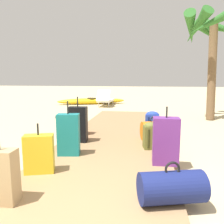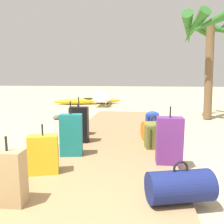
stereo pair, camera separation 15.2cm
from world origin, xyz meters
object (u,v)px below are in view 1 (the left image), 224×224
object	(u,v)px
suitcase_tan	(1,176)
backpack_olive	(151,135)
duffel_bag_orange	(154,131)
backpack_blue	(152,122)
suitcase_black	(78,124)
suitcase_teal	(69,135)
suitcase_yellow	(39,154)
kayak	(92,101)
palm_tree_far_right	(215,34)
lounge_chair	(105,99)
suitcase_red	(78,122)
suitcase_purple	(166,141)
duffel_bag_navy	(172,187)

from	to	relation	value
suitcase_tan	backpack_olive	distance (m)	2.59
suitcase_tan	duffel_bag_orange	size ratio (longest dim) A/B	1.22
backpack_blue	suitcase_tan	bearing A→B (deg)	-116.39
suitcase_black	suitcase_teal	xyz separation A→B (m)	(0.08, -0.78, -0.01)
suitcase_yellow	kayak	bearing A→B (deg)	99.44
suitcase_black	suitcase_yellow	world-z (taller)	suitcase_black
suitcase_teal	backpack_blue	size ratio (longest dim) A/B	1.74
backpack_olive	palm_tree_far_right	size ratio (longest dim) A/B	0.14
suitcase_teal	lounge_chair	xyz separation A→B (m)	(-0.71, 7.09, -0.10)
suitcase_teal	kayak	bearing A→B (deg)	101.41
suitcase_yellow	duffel_bag_orange	distance (m)	2.46
suitcase_tan	suitcase_red	distance (m)	2.87
lounge_chair	duffel_bag_orange	bearing A→B (deg)	-70.18
backpack_blue	suitcase_red	world-z (taller)	suitcase_red
duffel_bag_orange	palm_tree_far_right	world-z (taller)	palm_tree_far_right
backpack_blue	kayak	distance (m)	6.81
suitcase_purple	duffel_bag_orange	size ratio (longest dim) A/B	1.48
lounge_chair	suitcase_teal	bearing A→B (deg)	-84.30
suitcase_black	duffel_bag_navy	size ratio (longest dim) A/B	1.24
backpack_blue	duffel_bag_navy	bearing A→B (deg)	-87.17
suitcase_tan	palm_tree_far_right	bearing A→B (deg)	58.67
duffel_bag_orange	duffel_bag_navy	bearing A→B (deg)	-87.04
suitcase_teal	duffel_bag_orange	distance (m)	1.84
suitcase_black	suitcase_tan	distance (m)	2.29
backpack_blue	backpack_olive	size ratio (longest dim) A/B	1.07
kayak	duffel_bag_orange	bearing A→B (deg)	-65.71
suitcase_purple	duffel_bag_navy	distance (m)	1.10
backpack_blue	palm_tree_far_right	xyz separation A→B (m)	(1.93, 2.57, 2.38)
palm_tree_far_right	kayak	size ratio (longest dim) A/B	1.00
backpack_blue	duffel_bag_navy	xyz separation A→B (m)	(0.15, -2.93, -0.10)
suitcase_yellow	duffel_bag_navy	size ratio (longest dim) A/B	0.93
suitcase_teal	suitcase_yellow	size ratio (longest dim) A/B	1.33
suitcase_red	duffel_bag_navy	bearing A→B (deg)	-54.78
suitcase_tan	suitcase_purple	bearing A→B (deg)	37.73
backpack_blue	duffel_bag_orange	bearing A→B (deg)	-87.71
suitcase_black	backpack_olive	distance (m)	1.47
suitcase_yellow	duffel_bag_orange	xyz separation A→B (m)	(1.59, 1.88, -0.07)
suitcase_purple	palm_tree_far_right	size ratio (longest dim) A/B	0.25
suitcase_purple	suitcase_teal	xyz separation A→B (m)	(-1.57, 0.16, -0.01)
kayak	suitcase_yellow	bearing A→B (deg)	-80.56
suitcase_purple	palm_tree_far_right	xyz separation A→B (m)	(1.77, 4.42, 2.30)
suitcase_red	suitcase_teal	bearing A→B (deg)	-78.75
duffel_bag_navy	backpack_olive	size ratio (longest dim) A/B	1.51
lounge_chair	kayak	world-z (taller)	lounge_chair
suitcase_purple	lounge_chair	size ratio (longest dim) A/B	0.56
suitcase_black	duffel_bag_orange	distance (m)	1.57
suitcase_purple	suitcase_teal	size ratio (longest dim) A/B	0.96
suitcase_teal	backpack_olive	xyz separation A→B (m)	(1.37, 0.57, -0.09)
suitcase_yellow	palm_tree_far_right	xyz separation A→B (m)	(3.49, 5.01, 2.39)
palm_tree_far_right	suitcase_purple	bearing A→B (deg)	-111.77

